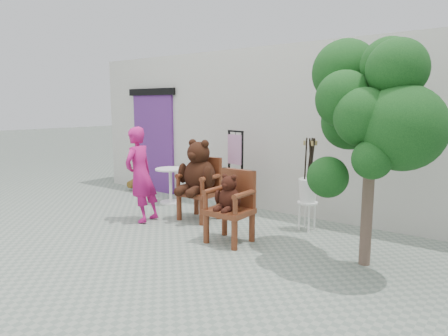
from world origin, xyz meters
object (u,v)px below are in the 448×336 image
chair_big (199,175)px  display_stand (235,183)px  tree (369,104)px  person (141,175)px  stool_bucket (308,190)px  chair_small (231,200)px  cafe_table (170,181)px

chair_big → display_stand: display_stand is taller
chair_big → tree: bearing=-7.4°
chair_big → tree: tree is taller
chair_big → display_stand: 0.72m
person → stool_bucket: 2.76m
chair_big → chair_small: size_ratio=1.34×
display_stand → stool_bucket: 1.43m
cafe_table → stool_bucket: bearing=-0.4°
person → chair_small: bearing=82.6°
chair_big → display_stand: (0.33, 0.61, -0.19)m
chair_small → person: bearing=-178.7°
person → display_stand: size_ratio=1.05×
chair_big → cafe_table: chair_big is taller
chair_small → tree: 2.25m
chair_small → cafe_table: (-2.33, 1.17, -0.17)m
chair_small → tree: (1.79, 0.23, 1.35)m
person → stool_bucket: bearing=106.9°
stool_bucket → chair_small: bearing=-119.7°
tree → stool_bucket: bearing=141.0°
chair_big → person: size_ratio=0.87×
chair_big → person: bearing=-138.9°
person → cafe_table: bearing=-166.7°
chair_big → cafe_table: size_ratio=1.96×
display_stand → chair_big: bearing=-103.1°
cafe_table → stool_bucket: (2.98, -0.02, 0.20)m
person → stool_bucket: (2.49, 1.19, -0.15)m
stool_bucket → person: bearing=-154.5°
chair_small → person: person is taller
stool_bucket → tree: tree is taller
chair_big → person: (-0.74, -0.64, 0.02)m
display_stand → stool_bucket: display_stand is taller
chair_big → chair_small: 1.26m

